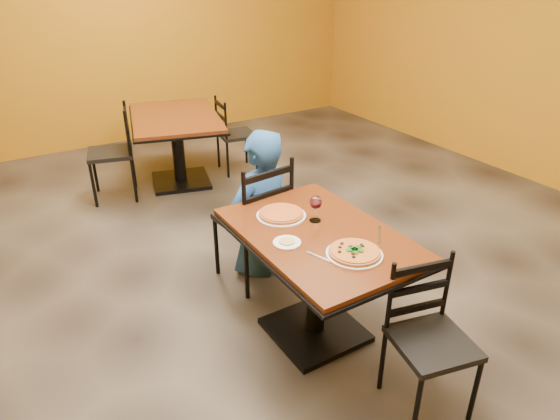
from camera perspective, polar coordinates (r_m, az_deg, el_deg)
floor at (r=3.67m, az=-0.53°, el=-9.55°), size 7.00×8.00×0.01m
wall_back at (r=6.75m, az=-19.60°, el=19.61°), size 7.00×0.01×3.00m
table_main at (r=3.02m, az=4.37°, el=-5.79°), size 0.83×1.23×0.75m
table_second at (r=5.36m, az=-11.83°, el=8.66°), size 1.20×1.51×0.75m
chair_main_near at (r=2.74m, az=17.16°, el=-14.52°), size 0.46×0.46×0.84m
chair_main_far at (r=3.61m, az=-3.19°, el=-1.06°), size 0.49×0.49×0.98m
chair_second_left at (r=5.21m, az=-18.94°, el=6.17°), size 0.52×0.52×0.94m
chair_second_right at (r=5.66m, az=-5.02°, el=8.63°), size 0.43×0.43×0.85m
diner at (r=3.72m, az=-2.27°, el=1.00°), size 0.63×0.47×1.12m
plate_main at (r=2.72m, az=8.56°, el=-5.06°), size 0.31×0.31×0.01m
pizza_main at (r=2.71m, az=8.58°, el=-4.77°), size 0.28×0.28×0.02m
plate_far at (r=3.09m, az=0.14°, el=-0.65°), size 0.31×0.31×0.01m
pizza_far at (r=3.08m, az=0.14°, el=-0.38°), size 0.28×0.28×0.02m
side_plate at (r=2.80m, az=0.81°, el=-3.78°), size 0.16×0.16×0.01m
dip at (r=2.79m, az=0.81°, el=-3.62°), size 0.09×0.09×0.01m
wine_glass at (r=3.00m, az=4.12°, el=0.29°), size 0.08×0.08×0.18m
fork at (r=2.68m, az=4.64°, el=-5.44°), size 0.07×0.19×0.00m
knife at (r=2.94m, az=11.37°, el=-2.82°), size 0.15×0.17×0.00m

